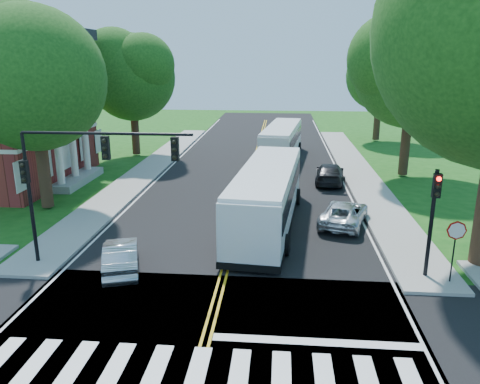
# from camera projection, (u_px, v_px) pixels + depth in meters

# --- Properties ---
(ground) EXTENTS (140.00, 140.00, 0.00)m
(ground) POSITION_uv_depth(u_px,v_px,m) (198.00, 368.00, 13.50)
(ground) COLOR #154C13
(ground) RESTS_ON ground
(road) EXTENTS (14.00, 96.00, 0.01)m
(road) POSITION_uv_depth(u_px,v_px,m) (245.00, 194.00, 30.74)
(road) COLOR black
(road) RESTS_ON ground
(cross_road) EXTENTS (60.00, 12.00, 0.01)m
(cross_road) POSITION_uv_depth(u_px,v_px,m) (198.00, 368.00, 13.49)
(cross_road) COLOR black
(cross_road) RESTS_ON ground
(center_line) EXTENTS (0.36, 70.00, 0.01)m
(center_line) POSITION_uv_depth(u_px,v_px,m) (250.00, 179.00, 34.56)
(center_line) COLOR gold
(center_line) RESTS_ON road
(edge_line_w) EXTENTS (0.12, 70.00, 0.01)m
(edge_line_w) POSITION_uv_depth(u_px,v_px,m) (159.00, 177.00, 35.13)
(edge_line_w) COLOR silver
(edge_line_w) RESTS_ON road
(edge_line_e) EXTENTS (0.12, 70.00, 0.01)m
(edge_line_e) POSITION_uv_depth(u_px,v_px,m) (343.00, 181.00, 33.99)
(edge_line_e) COLOR silver
(edge_line_e) RESTS_ON road
(crosswalk) EXTENTS (12.60, 3.00, 0.01)m
(crosswalk) POSITION_uv_depth(u_px,v_px,m) (195.00, 379.00, 13.01)
(crosswalk) COLOR silver
(crosswalk) RESTS_ON road
(stop_bar) EXTENTS (6.60, 0.40, 0.01)m
(stop_bar) POSITION_uv_depth(u_px,v_px,m) (317.00, 342.00, 14.73)
(stop_bar) COLOR silver
(stop_bar) RESTS_ON road
(sidewalk_nw) EXTENTS (2.60, 40.00, 0.15)m
(sidewalk_nw) POSITION_uv_depth(u_px,v_px,m) (151.00, 167.00, 38.12)
(sidewalk_nw) COLOR gray
(sidewalk_nw) RESTS_ON ground
(sidewalk_ne) EXTENTS (2.60, 40.00, 0.15)m
(sidewalk_ne) POSITION_uv_depth(u_px,v_px,m) (357.00, 171.00, 36.72)
(sidewalk_ne) COLOR gray
(sidewalk_ne) RESTS_ON ground
(tree_west_near) EXTENTS (8.00, 8.00, 11.40)m
(tree_west_near) POSITION_uv_depth(u_px,v_px,m) (33.00, 79.00, 25.80)
(tree_west_near) COLOR #362415
(tree_west_near) RESTS_ON ground
(tree_west_far) EXTENTS (7.60, 7.60, 10.67)m
(tree_west_far) POSITION_uv_depth(u_px,v_px,m) (132.00, 78.00, 41.23)
(tree_west_far) COLOR #362415
(tree_west_far) RESTS_ON ground
(tree_east_mid) EXTENTS (8.40, 8.40, 11.93)m
(tree_east_mid) POSITION_uv_depth(u_px,v_px,m) (413.00, 70.00, 33.36)
(tree_east_mid) COLOR #362415
(tree_east_mid) RESTS_ON ground
(tree_east_far) EXTENTS (7.20, 7.20, 10.34)m
(tree_east_far) POSITION_uv_depth(u_px,v_px,m) (381.00, 76.00, 48.87)
(tree_east_far) COLOR #362415
(tree_east_far) RESTS_ON ground
(signal_nw) EXTENTS (7.15, 0.46, 5.66)m
(signal_nw) POSITION_uv_depth(u_px,v_px,m) (80.00, 167.00, 18.94)
(signal_nw) COLOR black
(signal_nw) RESTS_ON ground
(signal_ne) EXTENTS (0.30, 0.46, 4.40)m
(signal_ne) POSITION_uv_depth(u_px,v_px,m) (433.00, 210.00, 18.16)
(signal_ne) COLOR black
(signal_ne) RESTS_ON ground
(stop_sign) EXTENTS (0.76, 0.08, 2.53)m
(stop_sign) POSITION_uv_depth(u_px,v_px,m) (456.00, 237.00, 17.91)
(stop_sign) COLOR black
(stop_sign) RESTS_ON ground
(bus_lead) EXTENTS (3.85, 12.53, 3.19)m
(bus_lead) POSITION_uv_depth(u_px,v_px,m) (267.00, 195.00, 24.58)
(bus_lead) COLOR silver
(bus_lead) RESTS_ON road
(bus_follow) EXTENTS (3.83, 11.69, 2.97)m
(bus_follow) POSITION_uv_depth(u_px,v_px,m) (282.00, 141.00, 41.17)
(bus_follow) COLOR silver
(bus_follow) RESTS_ON road
(hatchback) EXTENTS (2.49, 4.14, 1.29)m
(hatchback) POSITION_uv_depth(u_px,v_px,m) (121.00, 256.00, 19.55)
(hatchback) COLOR #A9ABB0
(hatchback) RESTS_ON road
(suv) EXTENTS (3.33, 4.97, 1.27)m
(suv) POSITION_uv_depth(u_px,v_px,m) (344.00, 213.00, 25.02)
(suv) COLOR silver
(suv) RESTS_ON road
(dark_sedan) EXTENTS (2.50, 4.97, 1.38)m
(dark_sedan) POSITION_uv_depth(u_px,v_px,m) (330.00, 173.00, 33.44)
(dark_sedan) COLOR black
(dark_sedan) RESTS_ON road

